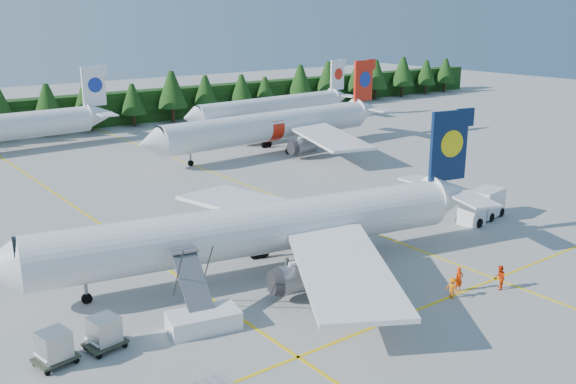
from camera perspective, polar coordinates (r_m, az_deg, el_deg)
ground at (r=53.29m, az=8.89°, el=-7.13°), size 320.00×320.00×0.00m
taxi_stripe_a at (r=61.52m, az=-14.20°, el=-4.27°), size 0.25×120.00×0.01m
taxi_stripe_b at (r=71.10m, az=0.73°, el=-1.06°), size 0.25×120.00×0.01m
taxi_stripe_cross at (r=49.70m, az=13.91°, el=-9.15°), size 80.00×0.25×0.01m
treeline_hedge at (r=122.42m, az=-19.83°, el=6.55°), size 220.00×4.00×6.00m
airliner_navy at (r=51.31m, az=-3.68°, el=-3.54°), size 41.05×33.45×12.06m
airliner_red at (r=96.56m, az=-1.95°, el=5.75°), size 43.99×36.12×12.78m
airliner_far_right at (r=119.63m, az=-1.94°, el=7.53°), size 38.67×6.97×11.24m
airstairs at (r=44.26m, az=-7.66°, el=-10.71°), size 5.14×6.98×4.26m
service_truck at (r=68.36m, az=16.82°, el=-1.16°), size 6.43×3.28×2.96m
uld_pair at (r=42.21m, az=-18.02°, el=-12.29°), size 5.78×2.25×1.85m
crew_a at (r=50.73m, az=14.95°, el=-7.50°), size 0.80×0.61×1.96m
crew_b at (r=51.96m, az=18.30°, el=-7.24°), size 1.18×1.15×1.92m
crew_c at (r=49.56m, az=14.39°, el=-8.25°), size 0.57×0.74×1.60m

